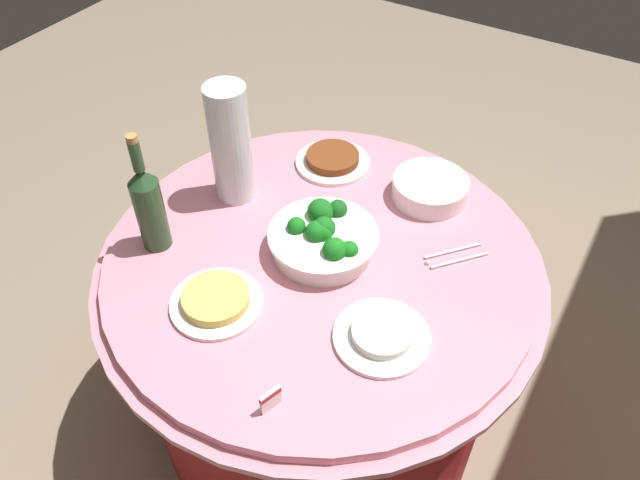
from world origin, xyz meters
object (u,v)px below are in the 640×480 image
(food_plate_stir_fry, at_px, (333,160))
(serving_tongs, at_px, (453,256))
(decorative_fruit_vase, at_px, (231,149))
(food_plate_rice, at_px, (382,335))
(broccoli_bowl, at_px, (323,238))
(wine_bottle, at_px, (149,206))
(food_plate_noodles, at_px, (216,301))
(plate_stack, at_px, (430,188))
(label_placard_front, at_px, (271,399))

(food_plate_stir_fry, bearing_deg, serving_tongs, 69.15)
(decorative_fruit_vase, height_order, food_plate_rice, decorative_fruit_vase)
(broccoli_bowl, height_order, wine_bottle, wine_bottle)
(wine_bottle, bearing_deg, food_plate_noodles, 71.62)
(food_plate_rice, bearing_deg, broccoli_bowl, -123.80)
(wine_bottle, height_order, food_plate_stir_fry, wine_bottle)
(decorative_fruit_vase, distance_m, serving_tongs, 0.64)
(decorative_fruit_vase, height_order, food_plate_stir_fry, decorative_fruit_vase)
(wine_bottle, distance_m, food_plate_noodles, 0.30)
(serving_tongs, bearing_deg, wine_bottle, -62.62)
(wine_bottle, bearing_deg, decorative_fruit_vase, 168.45)
(plate_stack, xyz_separation_m, decorative_fruit_vase, (0.27, -0.47, 0.12))
(label_placard_front, bearing_deg, serving_tongs, 165.49)
(broccoli_bowl, relative_size, decorative_fruit_vase, 0.82)
(food_plate_stir_fry, relative_size, label_placard_front, 4.00)
(food_plate_rice, bearing_deg, plate_stack, -167.60)
(plate_stack, relative_size, food_plate_noodles, 0.95)
(food_plate_noodles, distance_m, food_plate_rice, 0.39)
(serving_tongs, distance_m, food_plate_rice, 0.32)
(serving_tongs, relative_size, food_plate_stir_fry, 0.68)
(plate_stack, distance_m, serving_tongs, 0.24)
(food_plate_rice, height_order, label_placard_front, label_placard_front)
(serving_tongs, bearing_deg, plate_stack, -140.80)
(broccoli_bowl, height_order, food_plate_stir_fry, broccoli_bowl)
(wine_bottle, distance_m, label_placard_front, 0.58)
(decorative_fruit_vase, height_order, serving_tongs, decorative_fruit_vase)
(food_plate_noodles, distance_m, label_placard_front, 0.31)
(plate_stack, relative_size, wine_bottle, 0.62)
(broccoli_bowl, bearing_deg, decorative_fruit_vase, -101.34)
(broccoli_bowl, bearing_deg, food_plate_noodles, -22.49)
(decorative_fruit_vase, height_order, label_placard_front, decorative_fruit_vase)
(plate_stack, relative_size, food_plate_stir_fry, 0.95)
(broccoli_bowl, distance_m, food_plate_stir_fry, 0.36)
(wine_bottle, height_order, food_plate_rice, wine_bottle)
(broccoli_bowl, relative_size, food_plate_stir_fry, 1.27)
(food_plate_stir_fry, distance_m, label_placard_front, 0.83)
(broccoli_bowl, distance_m, food_plate_rice, 0.31)
(plate_stack, bearing_deg, decorative_fruit_vase, -60.20)
(food_plate_rice, bearing_deg, wine_bottle, -87.48)
(plate_stack, bearing_deg, food_plate_noodles, -23.18)
(plate_stack, height_order, wine_bottle, wine_bottle)
(wine_bottle, bearing_deg, food_plate_stir_fry, 157.52)
(food_plate_rice, relative_size, food_plate_stir_fry, 1.00)
(decorative_fruit_vase, bearing_deg, broccoli_bowl, 78.66)
(serving_tongs, bearing_deg, food_plate_noodles, -43.74)
(wine_bottle, bearing_deg, plate_stack, 135.57)
(decorative_fruit_vase, distance_m, label_placard_front, 0.70)
(wine_bottle, bearing_deg, serving_tongs, 117.38)
(broccoli_bowl, height_order, decorative_fruit_vase, decorative_fruit_vase)
(decorative_fruit_vase, xyz_separation_m, label_placard_front, (0.51, 0.47, -0.12))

